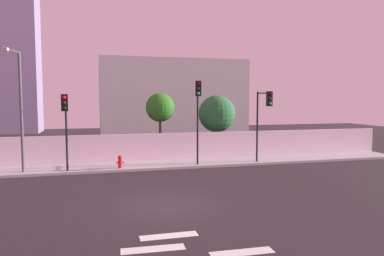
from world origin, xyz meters
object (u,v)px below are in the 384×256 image
at_px(roadside_tree_leftmost, 160,108).
at_px(roadside_tree_midleft, 217,114).
at_px(traffic_light_left, 65,115).
at_px(traffic_light_center, 264,111).
at_px(street_lamp_curbside, 18,101).
at_px(traffic_light_right, 198,105).
at_px(fire_hydrant, 120,161).

distance_m(roadside_tree_leftmost, roadside_tree_midleft, 4.18).
xyz_separation_m(traffic_light_left, traffic_light_center, (11.71, -0.07, 0.15)).
bearing_deg(roadside_tree_leftmost, street_lamp_curbside, -157.37).
bearing_deg(roadside_tree_midleft, street_lamp_curbside, -164.46).
bearing_deg(traffic_light_left, traffic_light_right, 2.34).
relative_size(traffic_light_left, traffic_light_center, 0.95).
height_order(roadside_tree_leftmost, roadside_tree_midleft, roadside_tree_leftmost).
height_order(traffic_light_right, street_lamp_curbside, street_lamp_curbside).
relative_size(traffic_light_left, fire_hydrant, 5.72).
bearing_deg(traffic_light_left, roadside_tree_midleft, 22.09).
xyz_separation_m(traffic_light_center, roadside_tree_midleft, (-1.67, 4.15, -0.34)).
xyz_separation_m(traffic_light_left, traffic_light_right, (7.56, 0.31, 0.53)).
bearing_deg(traffic_light_center, traffic_light_left, 179.64).
distance_m(traffic_light_left, fire_hydrant, 4.09).
xyz_separation_m(street_lamp_curbside, roadside_tree_midleft, (12.47, 3.47, -0.99)).
distance_m(street_lamp_curbside, roadside_tree_midleft, 12.99).
height_order(traffic_light_left, roadside_tree_midleft, roadside_tree_midleft).
distance_m(traffic_light_center, traffic_light_right, 4.19).
relative_size(traffic_light_right, roadside_tree_midleft, 1.15).
distance_m(traffic_light_right, fire_hydrant, 5.71).
height_order(traffic_light_left, traffic_light_center, traffic_light_center).
height_order(street_lamp_curbside, fire_hydrant, street_lamp_curbside).
bearing_deg(roadside_tree_midleft, traffic_light_left, -157.91).
xyz_separation_m(traffic_light_left, roadside_tree_midleft, (10.05, 4.08, -0.19)).
bearing_deg(roadside_tree_midleft, traffic_light_center, -68.11).
xyz_separation_m(street_lamp_curbside, roadside_tree_leftmost, (8.32, 3.47, -0.52)).
height_order(traffic_light_center, roadside_tree_midleft, traffic_light_center).
relative_size(traffic_light_center, roadside_tree_leftmost, 0.98).
relative_size(traffic_light_center, roadside_tree_midleft, 1.01).
xyz_separation_m(roadside_tree_leftmost, roadside_tree_midleft, (4.15, 0.00, -0.47)).
relative_size(traffic_light_right, roadside_tree_leftmost, 1.11).
bearing_deg(traffic_light_right, roadside_tree_midleft, 56.61).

